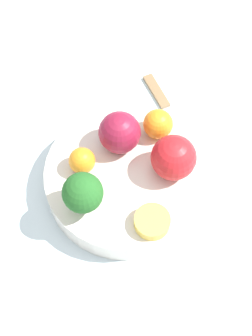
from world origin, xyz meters
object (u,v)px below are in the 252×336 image
apple_green (174,158)px  orange_back (158,124)px  orange_front (82,161)px  spoon (156,91)px  broccoli (83,193)px  small_cup (149,223)px  apple_red (120,133)px  bowl (126,179)px

apple_green → orange_back: apple_green is taller
orange_front → spoon: bearing=-147.0°
broccoli → small_cup: 0.09m
broccoli → apple_red: 0.11m
apple_green → orange_back: bearing=-96.7°
apple_green → spoon: size_ratio=0.88×
orange_front → orange_back: (-0.12, -0.01, 0.00)m
apple_red → orange_back: (-0.06, 0.00, -0.01)m
broccoli → apple_green: 0.13m
broccoli → orange_back: broccoli is taller
bowl → broccoli: (0.07, 0.03, 0.06)m
bowl → broccoli: broccoli is taller
bowl → spoon: bowl is taller
small_cup → orange_back: bearing=-119.4°
bowl → spoon: (-0.11, -0.14, -0.02)m
spoon → bowl: bearing=50.4°
orange_front → bowl: bearing=150.2°
apple_red → orange_front: 0.06m
orange_front → spoon: (-0.17, -0.11, -0.06)m
apple_red → bowl: bearing=77.7°
broccoli → small_cup: (-0.07, 0.06, -0.03)m
broccoli → small_cup: broccoli is taller
bowl → orange_front: size_ratio=6.23×
broccoli → spoon: size_ratio=0.94×
bowl → broccoli: 0.10m
orange_back → orange_front: bearing=5.6°
bowl → small_cup: 0.09m
bowl → spoon: bearing=-129.6°
orange_back → bowl: bearing=31.8°
apple_red → orange_back: bearing=176.8°
orange_back → apple_red: bearing=-3.2°
orange_front → small_cup: orange_front is taller
apple_green → apple_red: bearing=-52.8°
bowl → apple_red: bearing=-102.3°
apple_green → spoon: 0.18m
bowl → orange_front: 0.07m
broccoli → apple_red: broccoli is taller
orange_back → small_cup: orange_back is taller
broccoli → orange_front: 0.06m
orange_front → spoon: 0.21m
orange_front → small_cup: 0.13m
bowl → spoon: 0.18m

